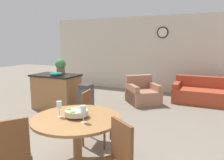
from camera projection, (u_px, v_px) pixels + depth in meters
name	position (u px, v px, depth m)	size (l,w,h in m)	color
wall_back	(150.00, 54.00, 7.91)	(8.00, 0.09, 2.70)	beige
dining_table	(77.00, 129.00, 2.98)	(1.21, 1.21, 0.76)	#9E6B3D
dining_chair_near_left	(11.00, 152.00, 2.52)	(0.59, 0.59, 0.93)	brown
dining_chair_far_side	(93.00, 115.00, 3.81)	(0.48, 0.48, 0.93)	brown
fruit_bowl	(77.00, 112.00, 2.94)	(0.32, 0.32, 0.13)	#B7B29E
wine_glass_left	(59.00, 105.00, 2.93)	(0.07, 0.07, 0.22)	silver
wine_glass_right	(83.00, 110.00, 2.73)	(0.07, 0.07, 0.22)	silver
kitchen_island	(57.00, 92.00, 5.83)	(1.22, 0.75, 0.93)	#9E6B3D
teal_bowl	(56.00, 74.00, 5.60)	(0.32, 0.32, 0.06)	teal
potted_plant	(61.00, 66.00, 5.91)	(0.28, 0.28, 0.40)	#A36642
trash_bin	(86.00, 100.00, 5.34)	(0.29, 0.30, 0.76)	#47474C
couch	(206.00, 94.00, 6.39)	(1.83, 0.93, 0.75)	#B24228
armchair	(142.00, 94.00, 6.43)	(1.21, 1.23, 0.79)	#A87056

